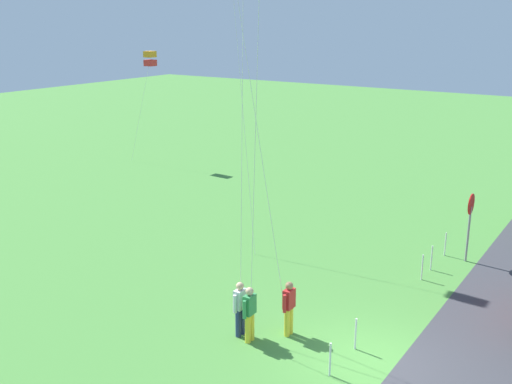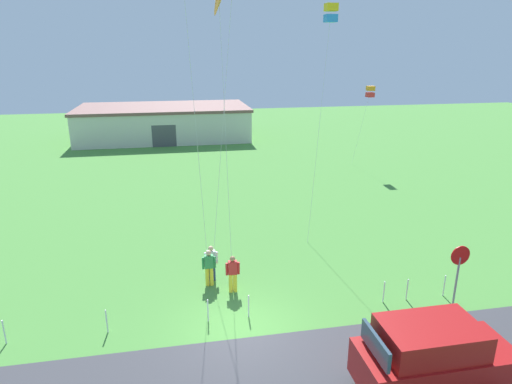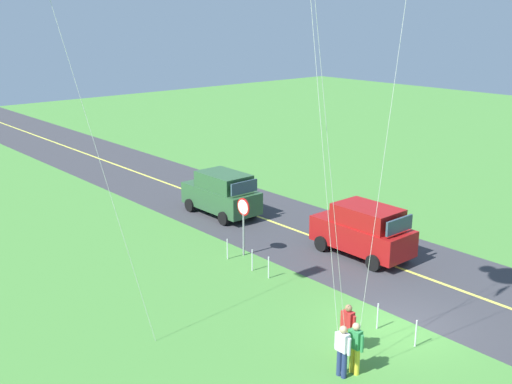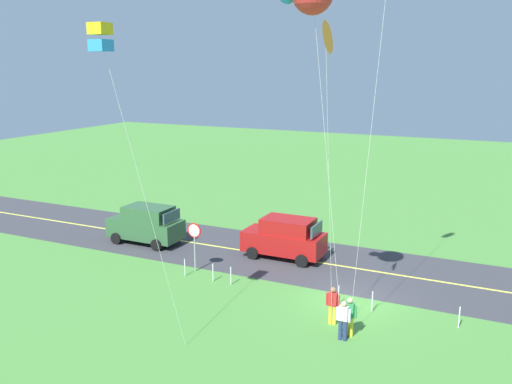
% 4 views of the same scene
% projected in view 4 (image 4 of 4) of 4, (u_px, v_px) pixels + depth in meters
% --- Properties ---
extents(ground_plane, '(120.00, 120.00, 0.10)m').
position_uv_depth(ground_plane, '(351.00, 301.00, 24.64)').
color(ground_plane, '#478438').
extents(asphalt_road, '(120.00, 7.00, 0.00)m').
position_uv_depth(asphalt_road, '(373.00, 271.00, 28.15)').
color(asphalt_road, '#38383D').
rests_on(asphalt_road, ground).
extents(road_centre_stripe, '(120.00, 0.16, 0.00)m').
position_uv_depth(road_centre_stripe, '(373.00, 271.00, 28.15)').
color(road_centre_stripe, '#E5E04C').
rests_on(road_centre_stripe, asphalt_road).
extents(car_suv_foreground, '(4.40, 2.12, 2.24)m').
position_uv_depth(car_suv_foreground, '(285.00, 237.00, 29.87)').
color(car_suv_foreground, maroon).
rests_on(car_suv_foreground, ground).
extents(car_parked_east_near, '(4.40, 2.12, 2.24)m').
position_uv_depth(car_parked_east_near, '(146.00, 224.00, 32.39)').
color(car_parked_east_near, '#2D5633').
rests_on(car_parked_east_near, ground).
extents(stop_sign, '(0.76, 0.08, 2.56)m').
position_uv_depth(stop_sign, '(194.00, 237.00, 27.75)').
color(stop_sign, gray).
rests_on(stop_sign, ground).
extents(person_adult_near, '(0.58, 0.22, 1.60)m').
position_uv_depth(person_adult_near, '(349.00, 316.00, 21.20)').
color(person_adult_near, yellow).
rests_on(person_adult_near, ground).
extents(person_adult_companion, '(0.58, 0.22, 1.60)m').
position_uv_depth(person_adult_companion, '(333.00, 304.00, 22.20)').
color(person_adult_companion, yellow).
rests_on(person_adult_companion, ground).
extents(person_child_watcher, '(0.58, 0.22, 1.60)m').
position_uv_depth(person_child_watcher, '(343.00, 319.00, 20.90)').
color(person_child_watcher, navy).
rests_on(person_child_watcher, ground).
extents(kite_blue_mid, '(0.39, 2.57, 11.73)m').
position_uv_depth(kite_blue_mid, '(326.00, 39.00, 18.11)').
color(kite_blue_mid, silver).
rests_on(kite_blue_mid, ground).
extents(kite_pink_drift, '(1.69, 2.35, 11.56)m').
position_uv_depth(kite_pink_drift, '(101.00, 38.00, 16.94)').
color(kite_pink_drift, silver).
rests_on(kite_pink_drift, ground).
extents(fence_post_1, '(0.05, 0.05, 0.90)m').
position_uv_depth(fence_post_1, '(459.00, 317.00, 21.98)').
color(fence_post_1, silver).
rests_on(fence_post_1, ground).
extents(fence_post_2, '(0.05, 0.05, 0.90)m').
position_uv_depth(fence_post_2, '(372.00, 301.00, 23.45)').
color(fence_post_2, silver).
rests_on(fence_post_2, ground).
extents(fence_post_3, '(0.05, 0.05, 0.90)m').
position_uv_depth(fence_post_3, '(339.00, 295.00, 24.08)').
color(fence_post_3, silver).
rests_on(fence_post_3, ground).
extents(fence_post_4, '(0.05, 0.05, 0.90)m').
position_uv_depth(fence_post_4, '(231.00, 276.00, 26.31)').
color(fence_post_4, silver).
rests_on(fence_post_4, ground).
extents(fence_post_5, '(0.05, 0.05, 0.90)m').
position_uv_depth(fence_post_5, '(213.00, 273.00, 26.72)').
color(fence_post_5, silver).
rests_on(fence_post_5, ground).
extents(fence_post_6, '(0.05, 0.05, 0.90)m').
position_uv_depth(fence_post_6, '(185.00, 267.00, 27.40)').
color(fence_post_6, silver).
rests_on(fence_post_6, ground).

